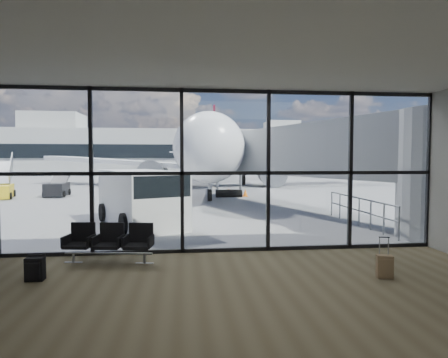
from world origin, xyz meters
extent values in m
plane|color=slate|center=(0.00, 40.00, 0.00)|extent=(220.00, 220.00, 0.00)
cube|color=brown|center=(0.00, -4.00, 0.01)|extent=(12.00, 8.00, 0.01)
cube|color=silver|center=(0.00, -4.00, 4.50)|extent=(12.00, 8.00, 0.02)
cube|color=#AFAFAA|center=(0.00, -8.00, 2.25)|extent=(12.00, 0.02, 4.50)
cube|color=white|center=(0.00, 0.00, 2.25)|extent=(12.00, 0.04, 4.50)
cube|color=black|center=(0.00, 0.00, 0.06)|extent=(12.00, 0.12, 0.10)
cube|color=black|center=(0.00, 0.00, 2.20)|extent=(12.00, 0.12, 0.10)
cube|color=black|center=(0.00, 0.00, 4.44)|extent=(12.00, 0.12, 0.10)
cube|color=black|center=(-3.60, 0.00, 2.25)|extent=(0.10, 0.12, 4.50)
cube|color=black|center=(-1.20, 0.00, 2.25)|extent=(0.10, 0.12, 4.50)
cube|color=black|center=(1.20, 0.00, 2.25)|extent=(0.10, 0.12, 4.50)
cube|color=black|center=(3.60, 0.00, 2.25)|extent=(0.10, 0.12, 4.50)
cube|color=black|center=(6.00, 0.00, 2.25)|extent=(0.10, 0.12, 4.50)
cylinder|color=#939697|center=(7.20, 1.00, 2.10)|extent=(2.80, 2.80, 4.20)
cube|color=#939697|center=(4.55, 8.00, 3.00)|extent=(7.45, 14.81, 2.40)
cube|color=#939697|center=(1.90, 15.00, 3.00)|extent=(2.60, 2.20, 2.60)
cylinder|color=gray|center=(1.10, 15.00, 0.90)|extent=(0.20, 0.20, 1.80)
cylinder|color=gray|center=(2.70, 15.00, 0.90)|extent=(0.20, 0.20, 1.80)
cylinder|color=black|center=(1.90, 15.00, 0.25)|extent=(1.80, 0.56, 0.56)
cylinder|color=gray|center=(5.60, 0.80, 0.55)|extent=(0.06, 0.06, 1.10)
cylinder|color=gray|center=(5.60, 1.70, 0.55)|extent=(0.06, 0.06, 1.10)
cylinder|color=gray|center=(5.60, 2.60, 0.55)|extent=(0.06, 0.06, 1.10)
cylinder|color=gray|center=(5.60, 3.50, 0.55)|extent=(0.06, 0.06, 1.10)
cylinder|color=gray|center=(5.60, 4.40, 0.55)|extent=(0.06, 0.06, 1.10)
cylinder|color=gray|center=(5.60, 5.30, 0.55)|extent=(0.06, 0.06, 1.10)
cylinder|color=gray|center=(5.60, 6.20, 0.55)|extent=(0.06, 0.06, 1.10)
cylinder|color=gray|center=(5.60, 3.50, 1.08)|extent=(0.06, 5.40, 0.06)
cylinder|color=gray|center=(5.60, 3.50, 0.60)|extent=(0.06, 5.40, 0.06)
cube|color=#A6A6A1|center=(0.00, 62.00, 4.00)|extent=(80.00, 12.00, 8.00)
cube|color=black|center=(0.00, 55.90, 4.00)|extent=(80.00, 0.20, 2.40)
cube|color=#A6A6A1|center=(-25.00, 62.00, 9.50)|extent=(10.00, 8.00, 3.00)
cube|color=#A6A6A1|center=(18.00, 62.00, 9.00)|extent=(6.00, 6.00, 2.00)
cylinder|color=#382619|center=(-39.00, 72.00, 1.53)|extent=(0.50, 0.50, 3.06)
sphere|color=black|center=(-39.00, 72.00, 5.27)|extent=(5.61, 5.61, 5.61)
cylinder|color=#382619|center=(-33.00, 72.00, 1.71)|extent=(0.50, 0.50, 3.42)
sphere|color=black|center=(-33.00, 72.00, 5.89)|extent=(6.27, 6.27, 6.27)
cylinder|color=#382619|center=(-27.00, 72.00, 1.35)|extent=(0.50, 0.50, 2.70)
sphere|color=black|center=(-27.00, 72.00, 4.65)|extent=(4.95, 4.95, 4.95)
cylinder|color=#382619|center=(-21.00, 72.00, 1.53)|extent=(0.50, 0.50, 3.06)
sphere|color=black|center=(-21.00, 72.00, 5.27)|extent=(5.61, 5.61, 5.61)
cylinder|color=#382619|center=(-15.00, 72.00, 1.71)|extent=(0.50, 0.50, 3.42)
sphere|color=black|center=(-15.00, 72.00, 5.89)|extent=(6.27, 6.27, 6.27)
cube|color=gray|center=(-3.02, -0.84, 0.25)|extent=(2.18, 0.41, 0.04)
cube|color=black|center=(-3.76, -0.73, 0.44)|extent=(0.70, 0.66, 0.08)
cube|color=black|center=(-3.72, -0.46, 0.70)|extent=(0.62, 0.16, 0.55)
cube|color=black|center=(-3.02, -0.84, 0.44)|extent=(0.70, 0.66, 0.08)
cube|color=black|center=(-2.98, -0.57, 0.70)|extent=(0.62, 0.16, 0.55)
cube|color=black|center=(-2.28, -0.96, 0.44)|extent=(0.70, 0.66, 0.08)
cube|color=black|center=(-2.24, -0.68, 0.70)|extent=(0.62, 0.16, 0.55)
cylinder|color=gray|center=(-3.91, -0.71, 0.12)|extent=(0.06, 0.06, 0.25)
cylinder|color=gray|center=(-2.13, -0.98, 0.12)|extent=(0.06, 0.06, 0.25)
cube|color=black|center=(-4.30, -2.07, 0.25)|extent=(0.37, 0.23, 0.50)
cube|color=black|center=(-4.30, -2.21, 0.25)|extent=(0.30, 0.07, 0.34)
cylinder|color=black|center=(-4.30, -1.96, 0.50)|extent=(0.34, 0.09, 0.09)
cube|color=olive|center=(3.16, -2.72, 0.27)|extent=(0.37, 0.28, 0.49)
cube|color=olive|center=(3.13, -2.82, 0.27)|extent=(0.27, 0.11, 0.37)
cylinder|color=gray|center=(3.09, -2.61, 0.69)|extent=(0.02, 0.02, 0.41)
cylinder|color=gray|center=(3.27, -2.65, 0.69)|extent=(0.02, 0.02, 0.41)
cube|color=black|center=(3.18, -2.63, 0.89)|extent=(0.22, 0.08, 0.02)
cylinder|color=black|center=(3.09, -2.61, 0.03)|extent=(0.04, 0.06, 0.05)
cylinder|color=black|center=(3.27, -2.65, 0.03)|extent=(0.04, 0.06, 0.05)
cylinder|color=white|center=(1.69, 26.65, 3.24)|extent=(6.88, 32.64, 4.00)
sphere|color=white|center=(0.24, 10.51, 3.24)|extent=(4.00, 4.00, 4.00)
cone|color=white|center=(3.38, 45.49, 3.57)|extent=(4.56, 6.81, 4.00)
cube|color=black|center=(0.30, 11.16, 3.78)|extent=(2.48, 1.50, 0.54)
cube|color=white|center=(-7.36, 28.55, 2.32)|extent=(16.35, 9.74, 1.28)
cylinder|color=black|center=(-4.00, 26.08, 1.24)|extent=(2.59, 3.86, 2.27)
cube|color=white|center=(-0.11, 45.26, 3.67)|extent=(6.25, 3.61, 0.19)
cube|color=white|center=(10.93, 26.91, 2.32)|extent=(16.62, 7.19, 1.28)
cylinder|color=black|center=(7.19, 25.08, 1.24)|extent=(2.59, 3.86, 2.27)
cube|color=white|center=(6.77, 44.64, 3.67)|extent=(6.13, 2.64, 0.19)
cube|color=maroon|center=(3.38, 45.49, 7.13)|extent=(0.69, 4.12, 6.48)
cylinder|color=gray|center=(0.43, 12.66, 0.76)|extent=(0.22, 0.22, 1.51)
cylinder|color=black|center=(0.43, 12.66, 0.38)|extent=(0.34, 0.78, 0.76)
cylinder|color=black|center=(-1.28, 27.46, 0.49)|extent=(0.58, 1.08, 1.04)
cylinder|color=black|center=(4.75, 26.92, 0.49)|extent=(0.58, 1.08, 1.04)
cube|color=silver|center=(-2.86, 4.66, 1.07)|extent=(3.98, 5.37, 2.14)
cube|color=black|center=(-2.11, 3.00, 1.66)|extent=(2.38, 2.01, 0.75)
cylinder|color=black|center=(-3.17, 2.76, 0.37)|extent=(0.55, 0.79, 0.75)
cylinder|color=black|center=(-1.22, 3.64, 0.37)|extent=(0.55, 0.79, 0.75)
cylinder|color=black|center=(-4.50, 5.68, 0.37)|extent=(0.55, 0.79, 0.75)
cylinder|color=black|center=(-2.55, 6.56, 0.37)|extent=(0.55, 0.79, 0.75)
cube|color=black|center=(-10.01, 16.96, 0.49)|extent=(1.48, 2.76, 0.89)
cube|color=black|center=(-10.11, 18.02, 1.15)|extent=(1.26, 2.30, 0.91)
cylinder|color=black|center=(-10.55, 16.02, 0.22)|extent=(0.22, 0.46, 0.44)
cylinder|color=black|center=(-9.31, 16.13, 0.22)|extent=(0.22, 0.46, 0.44)
cylinder|color=black|center=(-10.71, 17.78, 0.22)|extent=(0.22, 0.46, 0.44)
cylinder|color=black|center=(-9.47, 17.90, 0.22)|extent=(0.22, 0.46, 0.44)
cylinder|color=black|center=(-12.31, 15.08, 0.23)|extent=(0.34, 0.50, 0.46)
cylinder|color=black|center=(-12.93, 17.07, 0.23)|extent=(0.34, 0.50, 0.46)
cube|color=orange|center=(-4.00, 15.31, 0.01)|extent=(0.36, 0.36, 0.03)
cone|color=orange|center=(-4.00, 15.31, 0.26)|extent=(0.35, 0.35, 0.52)
cube|color=orange|center=(3.09, 15.34, 0.01)|extent=(0.38, 0.38, 0.03)
cone|color=orange|center=(3.09, 15.34, 0.27)|extent=(0.36, 0.36, 0.54)
cube|color=#E4570C|center=(2.09, 16.74, 0.01)|extent=(0.36, 0.36, 0.03)
cone|color=#E4570C|center=(2.09, 16.74, 0.26)|extent=(0.34, 0.34, 0.51)
camera|label=1|loc=(-1.15, -10.27, 2.58)|focal=30.00mm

